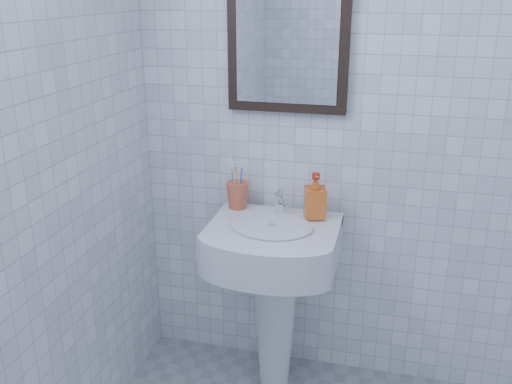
# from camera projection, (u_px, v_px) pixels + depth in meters

# --- Properties ---
(wall_back) EXTENTS (2.20, 0.02, 2.50)m
(wall_back) POSITION_uv_depth(u_px,v_px,m) (396.00, 114.00, 2.31)
(wall_back) COLOR white
(wall_back) RESTS_ON ground
(washbasin) EXTENTS (0.53, 0.39, 0.82)m
(washbasin) POSITION_uv_depth(u_px,v_px,m) (274.00, 278.00, 2.46)
(washbasin) COLOR white
(washbasin) RESTS_ON ground
(faucet) EXTENTS (0.05, 0.10, 0.12)m
(faucet) POSITION_uv_depth(u_px,v_px,m) (280.00, 203.00, 2.44)
(faucet) COLOR silver
(faucet) RESTS_ON washbasin
(toothbrush_cup) EXTENTS (0.13, 0.13, 0.12)m
(toothbrush_cup) POSITION_uv_depth(u_px,v_px,m) (237.00, 195.00, 2.50)
(toothbrush_cup) COLOR #D6583A
(toothbrush_cup) RESTS_ON washbasin
(soap_dispenser) EXTENTS (0.11, 0.11, 0.19)m
(soap_dispenser) POSITION_uv_depth(u_px,v_px,m) (315.00, 196.00, 2.39)
(soap_dispenser) COLOR #DD4515
(soap_dispenser) RESTS_ON washbasin
(wall_mirror) EXTENTS (0.50, 0.04, 0.62)m
(wall_mirror) POSITION_uv_depth(u_px,v_px,m) (288.00, 36.00, 2.29)
(wall_mirror) COLOR black
(wall_mirror) RESTS_ON wall_back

